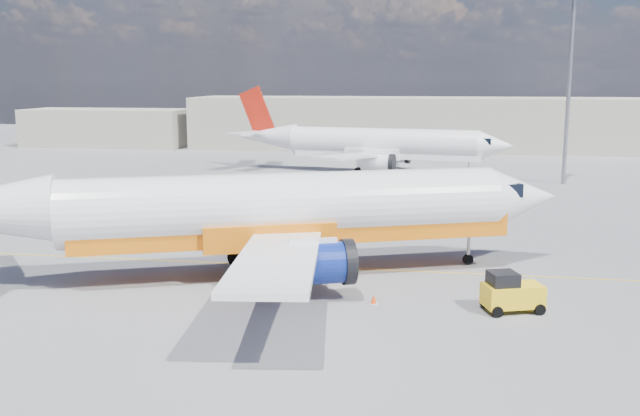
% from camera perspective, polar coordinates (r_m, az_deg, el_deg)
% --- Properties ---
extents(ground, '(240.00, 240.00, 0.00)m').
position_cam_1_polar(ground, '(39.63, -2.64, -5.80)').
color(ground, '#5C5C60').
rests_on(ground, ground).
extents(taxi_line, '(70.00, 0.15, 0.01)m').
position_cam_1_polar(taxi_line, '(42.46, -1.80, -4.68)').
color(taxi_line, gold).
rests_on(taxi_line, ground).
extents(terminal_main, '(70.00, 14.00, 8.00)m').
position_cam_1_polar(terminal_main, '(112.48, 7.81, 6.72)').
color(terminal_main, '#AAA392').
rests_on(terminal_main, ground).
extents(terminal_annex, '(26.00, 10.00, 6.00)m').
position_cam_1_polar(terminal_annex, '(121.63, -16.65, 6.18)').
color(terminal_annex, '#AAA392').
rests_on(terminal_annex, ground).
extents(main_jet, '(36.57, 27.64, 11.18)m').
position_cam_1_polar(main_jet, '(39.63, -4.43, -0.28)').
color(main_jet, white).
rests_on(main_jet, ground).
extents(second_jet, '(33.24, 25.89, 10.04)m').
position_cam_1_polar(second_jet, '(83.81, 4.37, 5.10)').
color(second_jet, white).
rests_on(second_jet, ground).
extents(gse_tug, '(3.08, 2.45, 1.96)m').
position_cam_1_polar(gse_tug, '(35.44, 15.02, -6.56)').
color(gse_tug, black).
rests_on(gse_tug, ground).
extents(traffic_cone, '(0.35, 0.35, 0.50)m').
position_cam_1_polar(traffic_cone, '(35.62, 4.32, -7.29)').
color(traffic_cone, white).
rests_on(traffic_cone, ground).
extents(floodlight_mast, '(1.41, 1.41, 19.37)m').
position_cam_1_polar(floodlight_mast, '(78.42, 19.36, 10.24)').
color(floodlight_mast, gray).
rests_on(floodlight_mast, ground).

